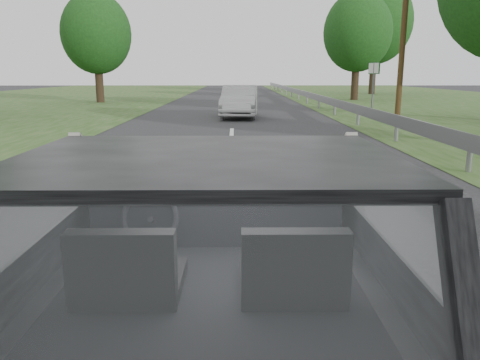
{
  "coord_description": "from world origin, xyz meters",
  "views": [
    {
      "loc": [
        0.13,
        -2.4,
        1.79
      ],
      "look_at": [
        0.15,
        0.59,
        1.1
      ],
      "focal_mm": 35.0,
      "sensor_mm": 36.0,
      "label": 1
    }
  ],
  "objects_px": {
    "subject_car": "(213,270)",
    "highway_sign": "(373,87)",
    "utility_pole": "(404,28)",
    "other_car": "(240,101)",
    "cat": "(259,182)"
  },
  "relations": [
    {
      "from": "other_car",
      "to": "utility_pole",
      "type": "bearing_deg",
      "value": 4.49
    },
    {
      "from": "utility_pole",
      "to": "subject_car",
      "type": "bearing_deg",
      "value": -111.81
    },
    {
      "from": "other_car",
      "to": "utility_pole",
      "type": "height_order",
      "value": "utility_pole"
    },
    {
      "from": "subject_car",
      "to": "utility_pole",
      "type": "bearing_deg",
      "value": 68.19
    },
    {
      "from": "highway_sign",
      "to": "utility_pole",
      "type": "distance_m",
      "value": 4.22
    },
    {
      "from": "subject_car",
      "to": "utility_pole",
      "type": "height_order",
      "value": "utility_pole"
    },
    {
      "from": "highway_sign",
      "to": "utility_pole",
      "type": "xyz_separation_m",
      "value": [
        0.1,
        -3.46,
        2.41
      ]
    },
    {
      "from": "subject_car",
      "to": "utility_pole",
      "type": "xyz_separation_m",
      "value": [
        6.94,
        17.34,
        2.84
      ]
    },
    {
      "from": "cat",
      "to": "utility_pole",
      "type": "bearing_deg",
      "value": 56.37
    },
    {
      "from": "utility_pole",
      "to": "highway_sign",
      "type": "bearing_deg",
      "value": 91.61
    },
    {
      "from": "cat",
      "to": "highway_sign",
      "type": "bearing_deg",
      "value": 60.07
    },
    {
      "from": "subject_car",
      "to": "other_car",
      "type": "relative_size",
      "value": 1.0
    },
    {
      "from": "cat",
      "to": "other_car",
      "type": "bearing_deg",
      "value": 78.05
    },
    {
      "from": "subject_car",
      "to": "other_car",
      "type": "bearing_deg",
      "value": 89.06
    },
    {
      "from": "subject_car",
      "to": "highway_sign",
      "type": "height_order",
      "value": "highway_sign"
    }
  ]
}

